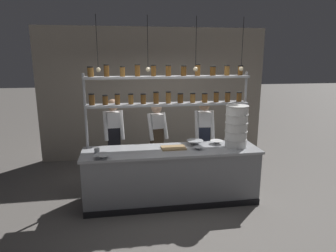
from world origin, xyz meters
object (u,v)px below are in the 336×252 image
Objects in this scene: chef_left at (114,137)px; prep_bowl_near_right at (217,142)px; prep_bowl_center_front at (195,143)px; serving_cup_front at (97,151)px; container_stack at (236,127)px; prep_bowl_near_left at (103,156)px; spice_shelf_unit at (168,93)px; chef_center at (157,138)px; chef_right at (204,136)px; prep_bowl_center_back at (198,148)px; cutting_board at (173,148)px.

prep_bowl_near_right is at bearing -24.88° from chef_left.
prep_bowl_center_front is 3.44× the size of serving_cup_front.
container_stack is 2.21m from prep_bowl_near_left.
spice_shelf_unit reaches higher than chef_center.
spice_shelf_unit is at bearing -151.00° from chef_right.
prep_bowl_near_left is 1.52× the size of prep_bowl_center_back.
chef_right is 0.46m from prep_bowl_near_right.
prep_bowl_near_right is (-0.25, 0.22, -0.33)m from container_stack.
chef_center is 1.36m from serving_cup_front.
serving_cup_front is (-2.03, -0.20, 0.01)m from prep_bowl_near_right.
serving_cup_front reaches higher than prep_bowl_near_right.
spice_shelf_unit is 1.27m from container_stack.
prep_bowl_near_right is (0.97, -0.65, 0.05)m from chef_center.
prep_bowl_center_back is at bearing -2.13° from serving_cup_front.
prep_bowl_center_back is (-0.29, -0.71, 0.00)m from chef_right.
prep_bowl_center_front is 1.81× the size of prep_bowl_center_back.
chef_left is at bearing -178.18° from chef_right.
chef_right is 0.91m from cutting_board.
container_stack is 0.47m from prep_bowl_near_right.
container_stack reaches higher than serving_cup_front.
prep_bowl_near_left is (-2.18, -0.25, -0.32)m from container_stack.
chef_left reaches higher than container_stack.
chef_center is at bearing 102.85° from cutting_board.
chef_center is 1.55m from container_stack.
chef_right is 2.04m from prep_bowl_near_left.
chef_left is at bearing 143.74° from cutting_board.
cutting_board is at bearing -169.60° from prep_bowl_near_right.
chef_center is at bearing -1.73° from chef_left.
cutting_board is at bearing -43.12° from chef_left.
chef_left is 2.35× the size of container_stack.
chef_center is at bearing 105.48° from spice_shelf_unit.
prep_bowl_center_front reaches higher than prep_bowl_center_back.
serving_cup_front reaches higher than prep_bowl_center_front.
serving_cup_front is (-1.24, -0.06, 0.03)m from cutting_board.
serving_cup_front is at bearing 111.53° from prep_bowl_near_left.
spice_shelf_unit is 0.97m from prep_bowl_center_front.
chef_center is 2.22× the size of container_stack.
prep_bowl_near_right is (0.79, 0.15, 0.02)m from cutting_board.
prep_bowl_near_right is (0.39, -0.00, -0.01)m from prep_bowl_center_front.
container_stack reaches higher than prep_bowl_near_left.
serving_cup_front is at bearing -154.42° from chef_center.
container_stack reaches higher than prep_bowl_center_back.
prep_bowl_near_right is at bearing -70.60° from chef_right.
container_stack is at bearing -19.39° from prep_bowl_center_front.
chef_left is 1.50m from prep_bowl_center_front.
prep_bowl_near_right is at bearing 13.78° from prep_bowl_near_left.
chef_left is 0.82m from serving_cup_front.
container_stack is at bearing -28.42° from chef_left.
chef_left is 1.67m from chef_right.
prep_bowl_near_left is (-1.09, -0.62, -0.86)m from spice_shelf_unit.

